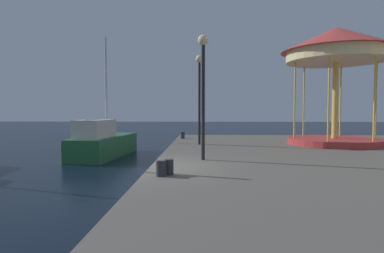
% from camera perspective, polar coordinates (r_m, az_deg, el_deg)
% --- Properties ---
extents(ground_plane, '(120.00, 120.00, 0.00)m').
position_cam_1_polar(ground_plane, '(9.79, -7.38, -11.63)').
color(ground_plane, black).
extents(sailboat_green, '(2.38, 5.54, 6.37)m').
position_cam_1_polar(sailboat_green, '(17.37, -15.72, -2.78)').
color(sailboat_green, '#236638').
rests_on(sailboat_green, ground).
extents(carousel, '(5.20, 5.20, 5.65)m').
position_cam_1_polar(carousel, '(17.16, 24.48, 11.42)').
color(carousel, '#B23333').
rests_on(carousel, quay_dock).
extents(lamp_post_near_edge, '(0.36, 0.36, 4.15)m').
position_cam_1_polar(lamp_post_near_edge, '(10.63, 2.02, 9.36)').
color(lamp_post_near_edge, black).
rests_on(lamp_post_near_edge, quay_dock).
extents(lamp_post_mid_promenade, '(0.36, 0.36, 4.32)m').
position_cam_1_polar(lamp_post_mid_promenade, '(15.45, 1.34, 7.72)').
color(lamp_post_mid_promenade, black).
rests_on(lamp_post_mid_promenade, quay_dock).
extents(bollard_south, '(0.24, 0.24, 0.40)m').
position_cam_1_polar(bollard_south, '(8.07, -5.62, -7.48)').
color(bollard_south, '#2D2D33').
rests_on(bollard_south, quay_dock).
extents(bollard_north, '(0.24, 0.24, 0.40)m').
position_cam_1_polar(bollard_north, '(8.24, -4.17, -7.26)').
color(bollard_north, '#2D2D33').
rests_on(bollard_north, quay_dock).
extents(bollard_center, '(0.24, 0.24, 0.40)m').
position_cam_1_polar(bollard_center, '(18.70, -1.69, -1.56)').
color(bollard_center, '#2D2D33').
rests_on(bollard_center, quay_dock).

